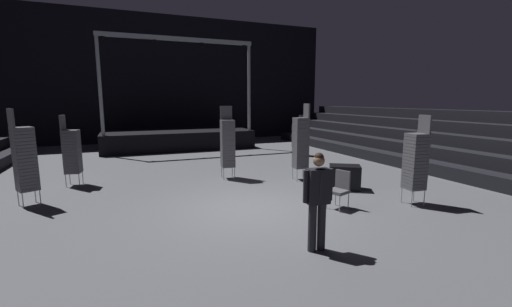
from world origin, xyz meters
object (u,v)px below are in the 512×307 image
(chair_stack_front_right, at_px, (72,151))
(equipment_road_case, at_px, (345,177))
(chair_stack_mid_centre, at_px, (298,135))
(stage_riser, at_px, (178,138))
(man_with_tie, at_px, (318,196))
(chair_stack_rear_left, at_px, (416,160))
(chair_stack_mid_right, at_px, (228,143))
(loose_chair_near_man, at_px, (340,187))
(chair_stack_front_left, at_px, (301,142))
(chair_stack_mid_left, at_px, (24,158))

(chair_stack_front_right, xyz_separation_m, equipment_road_case, (7.68, -3.53, -0.75))
(chair_stack_front_right, xyz_separation_m, chair_stack_mid_centre, (9.44, 2.53, -0.13))
(stage_riser, relative_size, man_with_tie, 4.47)
(man_with_tie, relative_size, chair_stack_rear_left, 0.77)
(stage_riser, distance_m, chair_stack_mid_right, 8.13)
(stage_riser, relative_size, loose_chair_near_man, 8.43)
(chair_stack_mid_centre, height_order, equipment_road_case, chair_stack_mid_centre)
(chair_stack_rear_left, bearing_deg, equipment_road_case, 27.93)
(chair_stack_front_left, relative_size, chair_stack_rear_left, 1.11)
(man_with_tie, height_order, chair_stack_mid_centre, chair_stack_mid_centre)
(man_with_tie, height_order, chair_stack_rear_left, chair_stack_rear_left)
(stage_riser, height_order, man_with_tie, stage_riser)
(equipment_road_case, bearing_deg, chair_stack_mid_left, 168.98)
(chair_stack_front_left, xyz_separation_m, equipment_road_case, (0.65, -1.56, -0.92))
(chair_stack_front_right, distance_m, chair_stack_mid_centre, 9.78)
(chair_stack_front_right, relative_size, chair_stack_rear_left, 0.96)
(chair_stack_mid_right, relative_size, equipment_road_case, 2.75)
(chair_stack_mid_centre, bearing_deg, man_with_tie, -140.83)
(man_with_tie, xyz_separation_m, chair_stack_mid_right, (0.17, 5.95, 0.22))
(man_with_tie, bearing_deg, equipment_road_case, -128.67)
(chair_stack_mid_centre, xyz_separation_m, equipment_road_case, (-1.76, -6.07, -0.62))
(chair_stack_mid_left, relative_size, loose_chair_near_man, 2.62)
(loose_chair_near_man, bearing_deg, chair_stack_mid_left, 46.42)
(chair_stack_mid_centre, height_order, chair_stack_rear_left, chair_stack_rear_left)
(chair_stack_mid_right, height_order, loose_chair_near_man, chair_stack_mid_right)
(loose_chair_near_man, bearing_deg, chair_stack_mid_right, 1.25)
(chair_stack_front_right, distance_m, chair_stack_mid_right, 4.89)
(chair_stack_mid_centre, height_order, loose_chair_near_man, chair_stack_mid_centre)
(chair_stack_mid_left, xyz_separation_m, chair_stack_mid_right, (5.61, 1.01, 0.00))
(stage_riser, xyz_separation_m, chair_stack_mid_right, (0.45, -8.09, 0.66))
(chair_stack_rear_left, bearing_deg, loose_chair_near_man, 84.33)
(chair_stack_mid_centre, bearing_deg, chair_stack_rear_left, -120.96)
(chair_stack_mid_left, height_order, chair_stack_mid_right, same)
(chair_stack_front_left, height_order, chair_stack_rear_left, chair_stack_front_left)
(stage_riser, height_order, chair_stack_front_right, stage_riser)
(man_with_tie, height_order, equipment_road_case, man_with_tie)
(chair_stack_front_right, distance_m, loose_chair_near_man, 8.17)
(stage_riser, distance_m, man_with_tie, 14.05)
(stage_riser, relative_size, chair_stack_front_left, 3.11)
(chair_stack_front_left, bearing_deg, equipment_road_case, -151.62)
(chair_stack_front_right, height_order, chair_stack_mid_centre, chair_stack_front_right)
(chair_stack_mid_left, xyz_separation_m, chair_stack_rear_left, (9.22, -3.55, -0.08))
(stage_riser, distance_m, equipment_road_case, 11.25)
(stage_riser, height_order, equipment_road_case, stage_riser)
(stage_riser, bearing_deg, chair_stack_mid_centre, -42.67)
(man_with_tie, relative_size, chair_stack_mid_right, 0.72)
(chair_stack_front_left, distance_m, loose_chair_near_man, 3.17)
(chair_stack_mid_left, height_order, chair_stack_rear_left, chair_stack_mid_left)
(chair_stack_mid_left, xyz_separation_m, equipment_road_case, (8.49, -1.65, -0.87))
(chair_stack_mid_left, bearing_deg, man_with_tie, 19.87)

